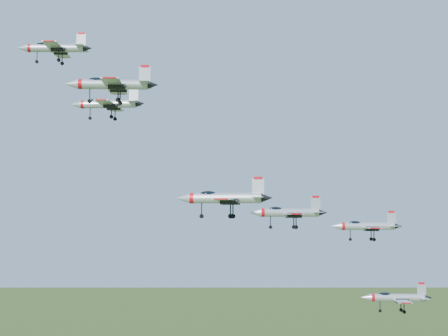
{
  "coord_description": "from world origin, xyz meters",
  "views": [
    {
      "loc": [
        4.26,
        -99.2,
        113.0
      ],
      "look_at": [
        9.14,
        -1.49,
        120.7
      ],
      "focal_mm": 50.0,
      "sensor_mm": 36.0,
      "label": 1
    }
  ],
  "objects": [
    {
      "name": "jet_lead",
      "position": [
        -21.57,
        15.14,
        144.14
      ],
      "size": [
        13.94,
        11.48,
        3.73
      ],
      "rotation": [
        0.0,
        0.0,
        -0.04
      ],
      "color": "#B7BEC5"
    },
    {
      "name": "jet_left_high",
      "position": [
        -9.68,
        0.44,
        131.1
      ],
      "size": [
        12.24,
        10.21,
        3.27
      ],
      "rotation": [
        0.0,
        0.0,
        -0.14
      ],
      "color": "#B7BEC5"
    },
    {
      "name": "jet_right_high",
      "position": [
        -6.15,
        -21.49,
        129.63
      ],
      "size": [
        11.76,
        9.64,
        3.16
      ],
      "rotation": [
        0.0,
        0.0,
        -0.0
      ],
      "color": "#B7BEC5"
    },
    {
      "name": "jet_left_low",
      "position": [
        19.57,
        1.23,
        113.74
      ],
      "size": [
        12.75,
        10.45,
        3.42
      ],
      "rotation": [
        0.0,
        0.0,
        0.0
      ],
      "color": "#B7BEC5"
    },
    {
      "name": "jet_right_low",
      "position": [
        8.39,
        -12.49,
        115.66
      ],
      "size": [
        13.68,
        11.5,
        3.67
      ],
      "rotation": [
        0.0,
        0.0,
        -0.2
      ],
      "color": "#B7BEC5"
    },
    {
      "name": "jet_trail",
      "position": [
        32.02,
        0.06,
        111.55
      ],
      "size": [
        11.48,
        9.49,
        3.07
      ],
      "rotation": [
        0.0,
        0.0,
        -0.06
      ],
      "color": "#B7BEC5"
    },
    {
      "name": "jet_extra",
      "position": [
        38.88,
        6.87,
        99.3
      ],
      "size": [
        12.2,
        10.12,
        3.26
      ],
      "rotation": [
        0.0,
        0.0,
        -0.09
      ],
      "color": "#B7BEC5"
    }
  ]
}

